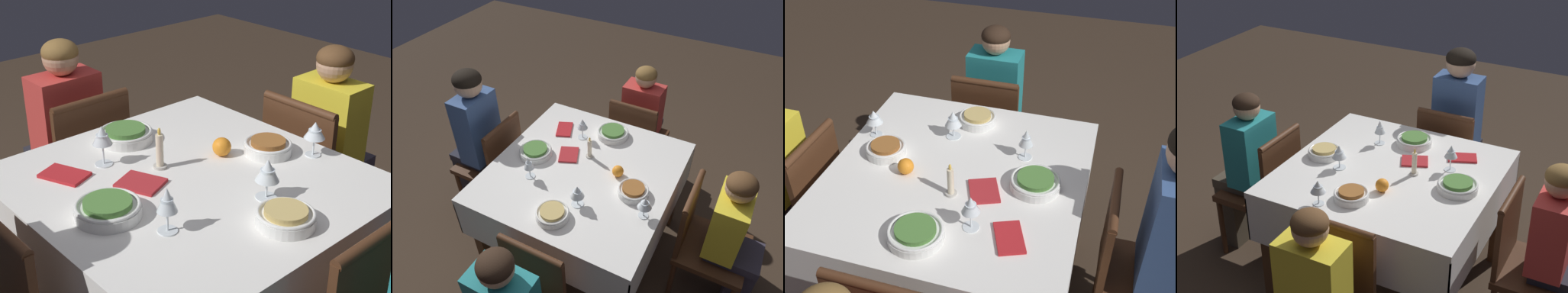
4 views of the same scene
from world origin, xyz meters
The scene contains 20 objects.
ground_plane centered at (0.00, 0.00, 0.00)m, with size 8.00×8.00×0.00m, color #3D2D21.
dining_table centered at (0.00, 0.00, 0.67)m, with size 1.14×1.11×0.77m.
chair_north centered at (0.05, 0.79, 0.48)m, with size 0.41×0.41×0.86m.
chair_south centered at (0.07, -0.79, 0.48)m, with size 0.41×0.41×0.86m.
chair_east centered at (0.81, -0.05, 0.48)m, with size 0.41×0.41×0.86m.
person_adult_denim centered at (0.05, 0.94, 0.69)m, with size 0.30×0.34×1.22m.
person_child_yellow centered at (0.07, -0.95, 0.58)m, with size 0.30×0.33×1.06m.
person_child_red centered at (0.97, -0.05, 0.58)m, with size 0.33×0.30×1.07m.
bowl_north centered at (-0.01, 0.35, 0.80)m, with size 0.21×0.21×0.06m.
wine_glass_north centered at (-0.20, 0.26, 0.88)m, with size 0.06×0.06×0.15m.
bowl_south centered at (-0.05, -0.35, 0.80)m, with size 0.18×0.18×0.06m.
wine_glass_south centered at (-0.17, -0.46, 0.87)m, with size 0.08×0.08×0.14m.
bowl_east centered at (0.40, -0.02, 0.80)m, with size 0.21×0.21×0.06m.
wine_glass_east centered at (0.29, 0.16, 0.88)m, with size 0.07×0.07×0.15m.
bowl_west centered at (-0.41, -0.03, 0.80)m, with size 0.19×0.19×0.06m.
wine_glass_west centered at (-0.26, -0.10, 0.87)m, with size 0.08×0.08×0.14m.
candle_centerpiece centered at (0.13, 0.02, 0.83)m, with size 0.05×0.05×0.16m.
orange_fruit centered at (0.05, -0.21, 0.81)m, with size 0.07×0.07×0.07m, color orange.
napkin_red_folded centered at (0.30, 0.31, 0.78)m, with size 0.19×0.16×0.01m.
napkin_spare_side centered at (0.08, 0.15, 0.78)m, with size 0.18×0.17×0.01m.
Camera 2 is at (-1.53, -0.82, 2.40)m, focal length 35.00 mm.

